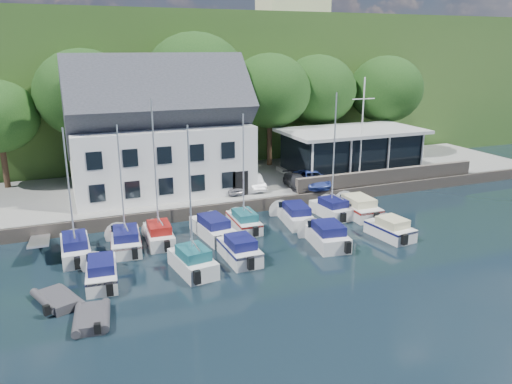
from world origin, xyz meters
TOP-DOWN VIEW (x-y plane):
  - ground at (0.00, 0.00)m, footprint 180.00×180.00m
  - quay at (0.00, 17.50)m, footprint 60.00×13.00m
  - quay_face at (0.00, 11.00)m, footprint 60.00×0.30m
  - hillside at (0.00, 62.00)m, footprint 160.00×75.00m
  - field_patch at (8.00, 70.00)m, footprint 50.00×30.00m
  - harbor_building at (-7.00, 16.50)m, footprint 14.40×8.20m
  - club_pavilion at (11.00, 16.00)m, footprint 13.20×7.20m
  - seawall at (12.00, 11.40)m, footprint 18.00×0.50m
  - gangway at (-16.50, 9.00)m, footprint 1.20×6.00m
  - car_silver at (-1.98, 13.70)m, footprint 1.48×3.30m
  - car_white at (0.23, 13.95)m, footprint 1.63×3.74m
  - car_dgrey at (3.76, 13.00)m, footprint 1.99×3.93m
  - car_blue at (5.16, 12.83)m, footprint 2.07×4.25m
  - flagpole at (9.84, 12.68)m, footprint 2.18×0.20m
  - tree_0 at (-19.13, 22.23)m, footprint 6.60×6.60m
  - tree_1 at (-12.23, 22.05)m, footprint 8.39×8.39m
  - tree_2 at (-2.44, 21.67)m, footprint 9.44×9.44m
  - tree_3 at (4.97, 21.58)m, footprint 8.06×8.06m
  - tree_4 at (10.64, 22.27)m, footprint 7.91×7.91m
  - tree_5 at (18.34, 21.24)m, footprint 7.81×7.81m
  - boat_r1_0 at (-14.43, 7.01)m, footprint 1.83×6.16m
  - boat_r1_1 at (-11.36, 7.15)m, footprint 2.55×6.17m
  - boat_r1_2 at (-9.17, 7.36)m, footprint 2.04×5.50m
  - boat_r1_3 at (-5.53, 7.07)m, footprint 2.62×6.59m
  - boat_r1_4 at (-2.98, 7.77)m, footprint 1.88×5.61m
  - boat_r1_5 at (1.01, 7.63)m, footprint 2.82×6.60m
  - boat_r1_6 at (4.27, 7.88)m, footprint 2.44×5.43m
  - boat_r1_7 at (6.22, 7.40)m, footprint 2.40×6.69m
  - boat_r2_0 at (-13.26, 2.88)m, footprint 2.29×5.95m
  - boat_r2_1 at (-8.24, 2.22)m, footprint 2.66×5.52m
  - boat_r2_2 at (-5.14, 2.81)m, footprint 1.99×5.28m
  - boat_r2_3 at (1.01, 2.93)m, footprint 2.88×5.92m
  - boat_r2_4 at (5.70, 2.46)m, footprint 2.52×5.10m
  - dinghy_0 at (-15.58, 1.04)m, footprint 2.75×3.40m
  - dinghy_1 at (-14.14, -1.46)m, footprint 2.06×3.06m

SIDE VIEW (x-z plane):
  - ground at x=0.00m, z-range 0.00..0.00m
  - gangway at x=-16.50m, z-range -0.70..0.70m
  - dinghy_1 at x=-14.14m, z-range 0.00..0.67m
  - dinghy_0 at x=-15.58m, z-range 0.00..0.69m
  - quay at x=0.00m, z-range 0.00..1.00m
  - quay_face at x=0.00m, z-range 0.00..1.00m
  - boat_r2_0 at x=-13.26m, z-range 0.00..1.43m
  - boat_r1_5 at x=1.01m, z-range 0.00..1.44m
  - boat_r2_4 at x=5.70m, z-range 0.00..1.44m
  - boat_r1_7 at x=6.22m, z-range 0.00..1.52m
  - boat_r1_3 at x=-5.53m, z-range 0.00..1.53m
  - boat_r2_2 at x=-5.14m, z-range 0.00..1.54m
  - boat_r2_3 at x=1.01m, z-range 0.00..1.55m
  - car_dgrey at x=3.76m, z-range 1.00..2.09m
  - car_silver at x=-1.98m, z-range 1.00..2.10m
  - car_white at x=0.23m, z-range 1.00..2.19m
  - seawall at x=12.00m, z-range 1.00..2.20m
  - car_blue at x=5.16m, z-range 1.00..2.40m
  - club_pavilion at x=11.00m, z-range 1.00..5.10m
  - boat_r1_4 at x=-2.98m, z-range 0.00..8.27m
  - boat_r1_1 at x=-11.36m, z-range 0.00..8.73m
  - boat_r1_6 at x=4.27m, z-range 0.00..8.77m
  - boat_r1_2 at x=-9.17m, z-range 0.00..8.79m
  - boat_r1_0 at x=-14.43m, z-range 0.00..9.01m
  - boat_r2_1 at x=-8.24m, z-range 0.00..9.58m
  - harbor_building at x=-7.00m, z-range 1.00..9.70m
  - tree_0 at x=-19.13m, z-range 1.00..10.02m
  - flagpole at x=9.84m, z-range 1.00..10.09m
  - tree_5 at x=18.34m, z-range 1.00..11.67m
  - tree_4 at x=10.64m, z-range 1.00..11.81m
  - tree_3 at x=4.97m, z-range 1.00..12.01m
  - tree_1 at x=-12.23m, z-range 1.00..12.47m
  - tree_2 at x=-2.44m, z-range 1.00..13.90m
  - hillside at x=0.00m, z-range 0.00..16.00m
  - field_patch at x=8.00m, z-range 16.00..16.30m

